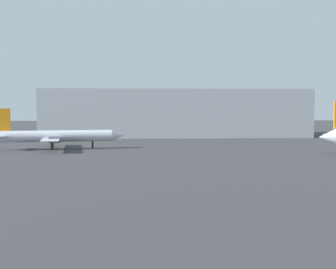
# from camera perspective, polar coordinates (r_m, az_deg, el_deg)

# --- Properties ---
(airplane_far_left) EXTENTS (28.01, 20.93, 8.60)m
(airplane_far_left) POSITION_cam_1_polar(r_m,az_deg,el_deg) (94.19, -14.53, -0.20)
(airplane_far_left) COLOR silver
(airplane_far_left) RESTS_ON ground_plane
(terminal_building) EXTENTS (79.63, 25.56, 14.29)m
(terminal_building) POSITION_cam_1_polar(r_m,az_deg,el_deg) (136.40, 0.89, 2.82)
(terminal_building) COLOR #999EA3
(terminal_building) RESTS_ON ground_plane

